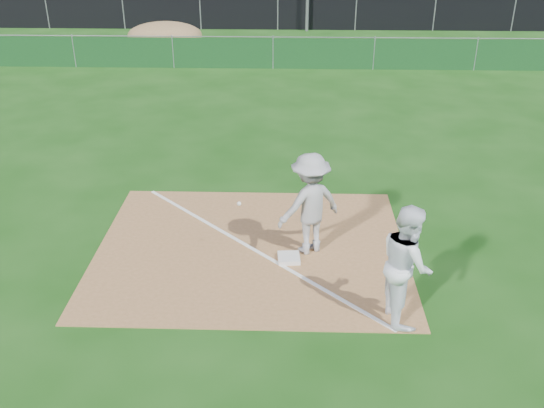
{
  "coord_description": "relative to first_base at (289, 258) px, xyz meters",
  "views": [
    {
      "loc": [
        0.73,
        -9.17,
        6.17
      ],
      "look_at": [
        0.41,
        1.0,
        1.0
      ],
      "focal_mm": 40.0,
      "sensor_mm": 36.0,
      "label": 1
    }
  ],
  "objects": [
    {
      "name": "first_base",
      "position": [
        0.0,
        0.0,
        0.0
      ],
      "size": [
        0.44,
        0.44,
        0.09
      ],
      "primitive_type": "cube",
      "rotation": [
        0.0,
        0.0,
        0.08
      ],
      "color": "white",
      "rests_on": "infield_dirt"
    },
    {
      "name": "black_fence",
      "position": [
        -0.74,
        22.4,
        0.84
      ],
      "size": [
        46.0,
        0.04,
        1.8
      ],
      "primitive_type": "cube",
      "color": "black",
      "rests_on": "ground"
    },
    {
      "name": "ground",
      "position": [
        -0.74,
        9.4,
        -0.06
      ],
      "size": [
        90.0,
        90.0,
        0.0
      ],
      "primitive_type": "plane",
      "color": "#13420E",
      "rests_on": "ground"
    },
    {
      "name": "parking_lot",
      "position": [
        -0.74,
        27.4,
        -0.06
      ],
      "size": [
        46.0,
        9.0,
        0.01
      ],
      "primitive_type": "cube",
      "color": "black",
      "rests_on": "ground"
    },
    {
      "name": "green_fence",
      "position": [
        -0.74,
        14.4,
        0.54
      ],
      "size": [
        44.0,
        0.05,
        1.2
      ],
      "primitive_type": "cube",
      "color": "#103B17",
      "rests_on": "ground"
    },
    {
      "name": "car_right",
      "position": [
        3.73,
        27.71,
        0.59
      ],
      "size": [
        4.77,
        3.01,
        1.29
      ],
      "primitive_type": "imported",
      "rotation": [
        0.0,
        0.0,
        1.28
      ],
      "color": "black",
      "rests_on": "parking_lot"
    },
    {
      "name": "car_mid",
      "position": [
        -0.95,
        26.6,
        0.72
      ],
      "size": [
        4.93,
        2.45,
        1.55
      ],
      "primitive_type": "imported",
      "rotation": [
        0.0,
        0.0,
        1.75
      ],
      "color": "#101932",
      "rests_on": "parking_lot"
    },
    {
      "name": "foul_line",
      "position": [
        -0.74,
        0.4,
        -0.04
      ],
      "size": [
        5.01,
        5.01,
        0.01
      ],
      "primitive_type": "cube",
      "rotation": [
        0.0,
        0.0,
        0.79
      ],
      "color": "white",
      "rests_on": "infield_dirt"
    },
    {
      "name": "car_left",
      "position": [
        -8.11,
        26.65,
        0.77
      ],
      "size": [
        5.23,
        3.59,
        1.65
      ],
      "primitive_type": "imported",
      "rotation": [
        0.0,
        0.0,
        1.95
      ],
      "color": "#B3B5BB",
      "rests_on": "parking_lot"
    },
    {
      "name": "play_at_first",
      "position": [
        0.38,
        0.38,
        0.96
      ],
      "size": [
        2.1,
        1.3,
        2.01
      ],
      "color": "#B5B5B7",
      "rests_on": "infield_dirt"
    },
    {
      "name": "runner",
      "position": [
        1.85,
        -1.63,
        0.95
      ],
      "size": [
        0.89,
        1.07,
        2.03
      ],
      "primitive_type": "imported",
      "rotation": [
        0.0,
        0.0,
        1.7
      ],
      "color": "white",
      "rests_on": "ground"
    },
    {
      "name": "dirt_mound",
      "position": [
        -5.74,
        17.9,
        0.52
      ],
      "size": [
        3.38,
        2.6,
        1.17
      ],
      "primitive_type": "ellipsoid",
      "color": "olive",
      "rests_on": "ground"
    },
    {
      "name": "infield_dirt",
      "position": [
        -0.74,
        0.4,
        -0.05
      ],
      "size": [
        6.0,
        5.0,
        0.02
      ],
      "primitive_type": "cube",
      "color": "#96673C",
      "rests_on": "ground"
    }
  ]
}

